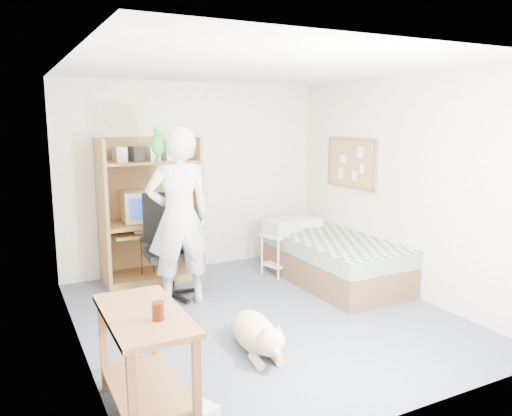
# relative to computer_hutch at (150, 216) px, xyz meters

# --- Properties ---
(floor) EXTENTS (4.00, 4.00, 0.00)m
(floor) POSITION_rel_computer_hutch_xyz_m (0.70, -1.74, -0.82)
(floor) COLOR #4B5566
(floor) RESTS_ON ground
(wall_back) EXTENTS (3.60, 0.02, 2.50)m
(wall_back) POSITION_rel_computer_hutch_xyz_m (0.70, 0.26, 0.43)
(wall_back) COLOR silver
(wall_back) RESTS_ON floor
(wall_right) EXTENTS (0.02, 4.00, 2.50)m
(wall_right) POSITION_rel_computer_hutch_xyz_m (2.50, -1.74, 0.43)
(wall_right) COLOR silver
(wall_right) RESTS_ON floor
(wall_left) EXTENTS (0.02, 4.00, 2.50)m
(wall_left) POSITION_rel_computer_hutch_xyz_m (-1.10, -1.74, 0.43)
(wall_left) COLOR silver
(wall_left) RESTS_ON floor
(ceiling) EXTENTS (3.60, 4.00, 0.02)m
(ceiling) POSITION_rel_computer_hutch_xyz_m (0.70, -1.74, 1.68)
(ceiling) COLOR white
(ceiling) RESTS_ON wall_back
(computer_hutch) EXTENTS (1.20, 0.63, 1.80)m
(computer_hutch) POSITION_rel_computer_hutch_xyz_m (0.00, 0.00, 0.00)
(computer_hutch) COLOR brown
(computer_hutch) RESTS_ON floor
(bed) EXTENTS (1.02, 2.02, 0.66)m
(bed) POSITION_rel_computer_hutch_xyz_m (2.00, -1.12, -0.53)
(bed) COLOR brown
(bed) RESTS_ON floor
(side_desk) EXTENTS (0.50, 1.00, 0.75)m
(side_desk) POSITION_rel_computer_hutch_xyz_m (-0.85, -2.94, -0.33)
(side_desk) COLOR brown
(side_desk) RESTS_ON floor
(corkboard) EXTENTS (0.04, 0.94, 0.66)m
(corkboard) POSITION_rel_computer_hutch_xyz_m (2.47, -0.84, 0.63)
(corkboard) COLOR #9E7B46
(corkboard) RESTS_ON wall_right
(office_chair) EXTENTS (0.66, 0.66, 1.17)m
(office_chair) POSITION_rel_computer_hutch_xyz_m (0.00, -0.69, -0.40)
(office_chair) COLOR black
(office_chair) RESTS_ON floor
(person) EXTENTS (0.74, 0.52, 1.94)m
(person) POSITION_rel_computer_hutch_xyz_m (0.05, -1.01, 0.15)
(person) COLOR silver
(person) RESTS_ON floor
(parrot) EXTENTS (0.14, 0.25, 0.39)m
(parrot) POSITION_rel_computer_hutch_xyz_m (-0.15, -0.99, 0.96)
(parrot) COLOR #12811A
(parrot) RESTS_ON person
(dog) EXTENTS (0.42, 1.05, 0.39)m
(dog) POSITION_rel_computer_hutch_xyz_m (0.26, -2.44, -0.65)
(dog) COLOR #CFAE8A
(dog) RESTS_ON floor
(printer_cart) EXTENTS (0.53, 0.47, 0.55)m
(printer_cart) POSITION_rel_computer_hutch_xyz_m (1.58, -0.57, -0.46)
(printer_cart) COLOR white
(printer_cart) RESTS_ON floor
(printer) EXTENTS (0.49, 0.42, 0.18)m
(printer) POSITION_rel_computer_hutch_xyz_m (1.58, -0.57, -0.18)
(printer) COLOR #B4B5B0
(printer) RESTS_ON printer_cart
(crt_monitor) EXTENTS (0.42, 0.44, 0.37)m
(crt_monitor) POSITION_rel_computer_hutch_xyz_m (-0.13, 0.01, 0.14)
(crt_monitor) COLOR beige
(crt_monitor) RESTS_ON computer_hutch
(keyboard) EXTENTS (0.47, 0.22, 0.03)m
(keyboard) POSITION_rel_computer_hutch_xyz_m (-0.02, -0.16, -0.15)
(keyboard) COLOR beige
(keyboard) RESTS_ON computer_hutch
(pencil_cup) EXTENTS (0.08, 0.08, 0.12)m
(pencil_cup) POSITION_rel_computer_hutch_xyz_m (0.33, -0.09, -0.00)
(pencil_cup) COLOR gold
(pencil_cup) RESTS_ON computer_hutch
(drink_glass) EXTENTS (0.08, 0.08, 0.12)m
(drink_glass) POSITION_rel_computer_hutch_xyz_m (-0.80, -3.11, -0.01)
(drink_glass) COLOR #3B1309
(drink_glass) RESTS_ON side_desk
(floor_box_a) EXTENTS (0.31, 0.28, 0.10)m
(floor_box_a) POSITION_rel_computer_hutch_xyz_m (-0.58, -3.18, -0.77)
(floor_box_a) COLOR white
(floor_box_a) RESTS_ON floor
(floor_box_b) EXTENTS (0.24, 0.26, 0.08)m
(floor_box_b) POSITION_rel_computer_hutch_xyz_m (-0.73, -2.96, -0.78)
(floor_box_b) COLOR #B8B8B3
(floor_box_b) RESTS_ON floor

